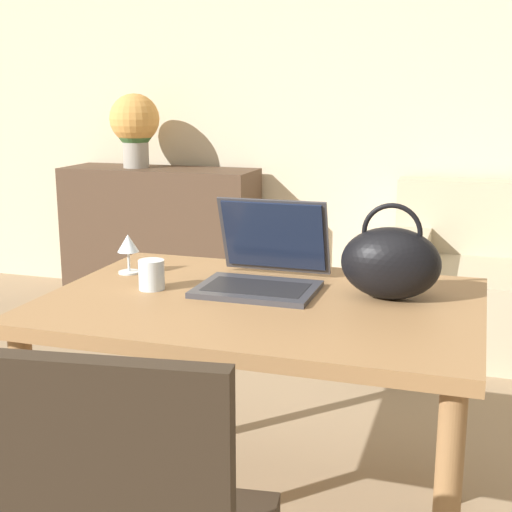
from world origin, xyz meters
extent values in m
cube|color=beige|center=(0.00, 3.23, 1.35)|extent=(10.00, 0.06, 2.70)
cube|color=olive|center=(0.15, 0.77, 0.72)|extent=(1.19, 0.83, 0.04)
cylinder|color=olive|center=(-0.39, 0.42, 0.35)|extent=(0.06, 0.06, 0.70)
cylinder|color=olive|center=(-0.39, 1.13, 0.35)|extent=(0.06, 0.06, 0.70)
cylinder|color=olive|center=(0.68, 1.13, 0.35)|extent=(0.06, 0.06, 0.70)
cube|color=#2D2319|center=(0.18, -0.17, 0.69)|extent=(0.42, 0.09, 0.45)
cube|color=#C1B293|center=(0.36, 2.69, 0.28)|extent=(0.20, 0.89, 0.56)
cube|color=#4C3828|center=(-1.19, 2.95, 0.42)|extent=(1.20, 0.40, 0.84)
cube|color=#38383D|center=(0.11, 0.83, 0.74)|extent=(0.34, 0.25, 0.02)
cube|color=black|center=(0.11, 0.83, 0.75)|extent=(0.29, 0.16, 0.00)
cube|color=#38383D|center=(0.11, 1.01, 0.87)|extent=(0.34, 0.09, 0.24)
cube|color=#19233D|center=(0.11, 1.00, 0.87)|extent=(0.31, 0.08, 0.21)
cylinder|color=silver|center=(-0.19, 0.77, 0.78)|extent=(0.08, 0.08, 0.09)
cylinder|color=silver|center=(-0.34, 0.92, 0.74)|extent=(0.07, 0.07, 0.01)
cylinder|color=silver|center=(-0.34, 0.92, 0.77)|extent=(0.01, 0.01, 0.06)
cone|color=silver|center=(-0.34, 0.92, 0.83)|extent=(0.07, 0.07, 0.06)
ellipsoid|color=black|center=(0.48, 0.88, 0.84)|extent=(0.27, 0.17, 0.20)
torus|color=black|center=(0.48, 0.88, 0.92)|extent=(0.16, 0.01, 0.16)
cylinder|color=#9E998E|center=(-1.34, 2.94, 0.93)|extent=(0.16, 0.16, 0.18)
sphere|color=#3D6B38|center=(-1.34, 2.94, 1.07)|extent=(0.23, 0.23, 0.23)
sphere|color=#D6994C|center=(-1.34, 2.94, 1.13)|extent=(0.30, 0.30, 0.30)
camera|label=1|loc=(0.71, -1.04, 1.30)|focal=50.00mm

